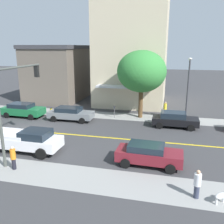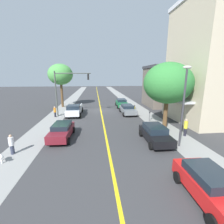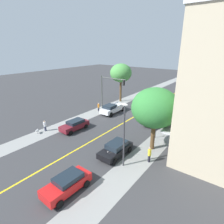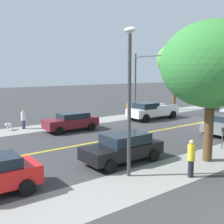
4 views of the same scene
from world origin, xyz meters
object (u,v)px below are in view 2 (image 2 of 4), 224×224
grey_sedan_left_curb (128,109)px  parking_meter (150,115)px  black_sedan_left_curb (155,133)px  pedestrian_white_shirt (12,144)px  maroon_sedan_right_curb (62,131)px  white_pickup_truck (74,110)px  pedestrian_orange_shirt (55,111)px  small_dog (1,157)px  pedestrian_yellow_shirt (186,127)px  green_sedan_left_curb (122,103)px  street_lamp (184,99)px  traffic_light_mast (67,86)px  street_tree_left_near (60,75)px  fire_hydrant (134,107)px  red_sedan_left_curb (210,186)px  street_tree_right_corner (168,83)px

grey_sedan_left_curb → parking_meter: bearing=24.9°
black_sedan_left_curb → pedestrian_white_shirt: size_ratio=2.78×
black_sedan_left_curb → maroon_sedan_right_curb: bearing=-101.0°
parking_meter → white_pickup_truck: 11.22m
pedestrian_orange_shirt → small_dog: size_ratio=2.02×
pedestrian_orange_shirt → pedestrian_yellow_shirt: size_ratio=0.91×
green_sedan_left_curb → small_dog: size_ratio=6.03×
black_sedan_left_curb → pedestrian_white_shirt: pedestrian_white_shirt is taller
parking_meter → green_sedan_left_curb: (2.02, -10.08, -0.07)m
street_lamp → pedestrian_white_shirt: bearing=-0.4°
traffic_light_mast → pedestrian_white_shirt: 12.66m
traffic_light_mast → street_tree_left_near: bearing=107.4°
traffic_light_mast → fire_hydrant: bearing=16.1°
street_tree_left_near → green_sedan_left_curb: street_tree_left_near is taller
red_sedan_left_curb → fire_hydrant: bearing=177.0°
street_tree_right_corner → traffic_light_mast: size_ratio=1.11×
pedestrian_white_shirt → small_dog: 1.25m
street_tree_right_corner → pedestrian_yellow_shirt: 5.03m
red_sedan_left_curb → street_tree_left_near: bearing=-153.0°
parking_meter → street_lamp: street_lamp is taller
grey_sedan_left_curb → green_sedan_left_curb: (-0.03, -5.73, 0.05)m
grey_sedan_left_curb → white_pickup_truck: (8.27, -0.05, 0.12)m
fire_hydrant → green_sedan_left_curb: bearing=-51.0°
red_sedan_left_curb → pedestrian_orange_shirt: 20.30m
pedestrian_orange_shirt → pedestrian_yellow_shirt: pedestrian_yellow_shirt is taller
street_tree_right_corner → grey_sedan_left_curb: 8.81m
grey_sedan_left_curb → pedestrian_orange_shirt: 11.00m
fire_hydrant → small_dog: fire_hydrant is taller
street_tree_left_near → red_sedan_left_curb: size_ratio=1.93×
white_pickup_truck → pedestrian_yellow_shirt: pedestrian_yellow_shirt is taller
traffic_light_mast → red_sedan_left_curb: (-9.40, 17.75, -3.68)m
green_sedan_left_curb → traffic_light_mast: bearing=-56.7°
street_lamp → pedestrian_orange_shirt: bearing=-40.9°
pedestrian_yellow_shirt → pedestrian_orange_shirt: bearing=-20.4°
street_tree_right_corner → maroon_sedan_right_curb: (11.21, 1.93, -4.31)m
street_lamp → pedestrian_white_shirt: size_ratio=4.18×
traffic_light_mast → pedestrian_orange_shirt: 4.13m
parking_meter → black_sedan_left_curb: bearing=74.3°
fire_hydrant → pedestrian_orange_shirt: pedestrian_orange_shirt is taller
street_tree_left_near → white_pickup_truck: street_tree_left_near is taller
street_tree_right_corner → grey_sedan_left_curb: size_ratio=1.53×
black_sedan_left_curb → green_sedan_left_curb: (0.20, -16.54, 0.03)m
pedestrian_yellow_shirt → small_dog: (15.44, 3.21, -0.50)m
black_sedan_left_curb → street_tree_right_corner: bearing=145.0°
fire_hydrant → pedestrian_yellow_shirt: (-1.78, 13.10, 0.53)m
traffic_light_mast → grey_sedan_left_curb: size_ratio=1.38×
traffic_light_mast → pedestrian_white_shirt: (2.27, 11.90, -3.65)m
green_sedan_left_curb → pedestrian_yellow_shirt: bearing=15.4°
pedestrian_white_shirt → small_dog: (0.18, 1.17, -0.41)m
street_lamp → pedestrian_yellow_shirt: street_lamp is taller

